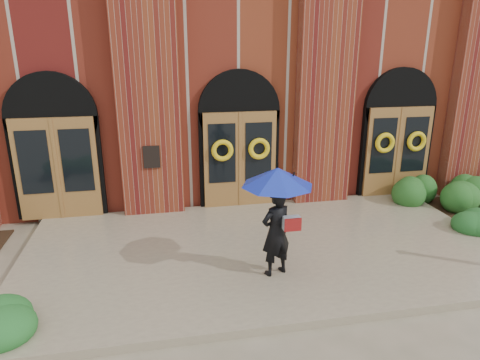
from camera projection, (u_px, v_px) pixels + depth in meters
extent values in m
plane|color=gray|center=(265.00, 256.00, 9.04)|extent=(90.00, 90.00, 0.00)
cube|color=#9C8F71|center=(263.00, 250.00, 9.16)|extent=(10.00, 5.30, 0.15)
cube|color=maroon|center=(209.00, 65.00, 16.29)|extent=(16.00, 12.00, 7.00)
cube|color=black|center=(152.00, 157.00, 10.43)|extent=(0.40, 0.05, 0.55)
cube|color=maroon|center=(147.00, 79.00, 10.10)|extent=(1.50, 0.45, 7.00)
cube|color=maroon|center=(326.00, 76.00, 10.93)|extent=(1.50, 0.45, 7.00)
cube|color=maroon|center=(480.00, 74.00, 11.76)|extent=(1.50, 0.45, 7.00)
cube|color=olive|center=(57.00, 169.00, 10.32)|extent=(1.90, 0.10, 2.50)
cylinder|color=black|center=(52.00, 117.00, 10.07)|extent=(2.10, 0.22, 2.10)
cube|color=olive|center=(240.00, 160.00, 11.15)|extent=(1.90, 0.10, 2.50)
cylinder|color=black|center=(239.00, 111.00, 10.89)|extent=(2.10, 0.22, 2.10)
cube|color=olive|center=(397.00, 152.00, 11.97)|extent=(1.90, 0.10, 2.50)
cylinder|color=black|center=(400.00, 106.00, 11.72)|extent=(2.10, 0.22, 2.10)
torus|color=yellow|center=(222.00, 150.00, 10.85)|extent=(0.57, 0.13, 0.57)
torus|color=yellow|center=(259.00, 149.00, 11.03)|extent=(0.57, 0.13, 0.57)
torus|color=yellow|center=(385.00, 143.00, 11.68)|extent=(0.57, 0.13, 0.57)
torus|color=yellow|center=(417.00, 141.00, 11.86)|extent=(0.57, 0.13, 0.57)
imported|color=black|center=(276.00, 232.00, 7.83)|extent=(0.71, 0.59, 1.68)
cone|color=#1529A9|center=(277.00, 177.00, 7.51)|extent=(1.67, 1.67, 0.34)
cylinder|color=black|center=(280.00, 202.00, 7.61)|extent=(0.02, 0.02, 0.56)
cube|color=#ADB0B3|center=(291.00, 223.00, 7.68)|extent=(0.35, 0.25, 0.25)
cube|color=maroon|center=(293.00, 225.00, 7.60)|extent=(0.30, 0.13, 0.25)
ellipsoid|color=#21521D|center=(454.00, 194.00, 11.63)|extent=(3.04, 1.22, 0.78)
ellipsoid|color=#1D5220|center=(478.00, 226.00, 9.90)|extent=(1.51, 1.30, 0.53)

